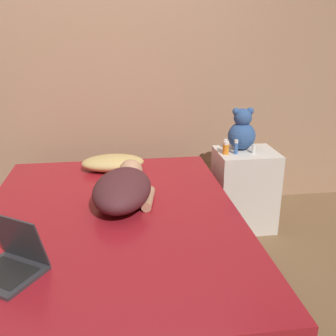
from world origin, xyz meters
name	(u,v)px	position (x,y,z in m)	size (l,w,h in m)	color
ground_plane	(115,292)	(0.00, 0.00, 0.00)	(12.00, 12.00, 0.00)	brown
wall_back	(106,59)	(0.00, 1.30, 1.30)	(8.00, 0.06, 2.60)	tan
bed	(113,255)	(0.00, 0.00, 0.26)	(1.52, 2.04, 0.53)	#4C331E
nightstand	(244,190)	(1.05, 0.73, 0.32)	(0.46, 0.39, 0.64)	silver
pillow	(113,163)	(0.02, 0.77, 0.58)	(0.47, 0.27, 0.11)	tan
person_lying	(124,188)	(0.08, 0.17, 0.62)	(0.45, 0.76, 0.20)	#4C2328
laptop	(11,261)	(-0.43, -0.50, 0.58)	(0.37, 0.36, 0.25)	#333338
teddy_bear	(242,131)	(1.02, 0.80, 0.78)	(0.21, 0.21, 0.33)	#335693
bottle_blue	(236,147)	(0.94, 0.68, 0.69)	(0.03, 0.03, 0.11)	#3866B2
bottle_pink	(225,146)	(0.88, 0.74, 0.69)	(0.03, 0.03, 0.10)	pink
bottle_white	(254,149)	(1.08, 0.68, 0.67)	(0.03, 0.03, 0.07)	white
bottle_orange	(226,148)	(0.87, 0.69, 0.69)	(0.05, 0.05, 0.10)	orange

